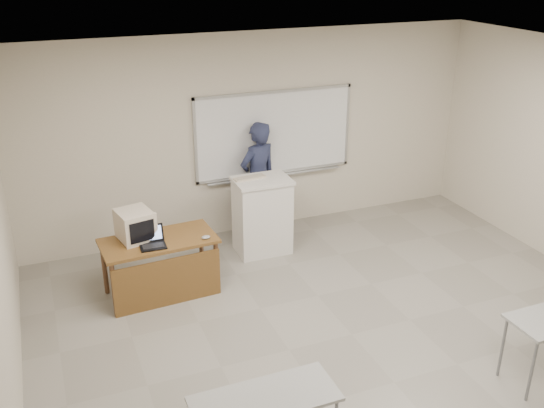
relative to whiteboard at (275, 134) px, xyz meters
name	(u,v)px	position (x,y,z in m)	size (l,w,h in m)	color
floor	(394,383)	(-0.30, -3.97, -1.49)	(7.00, 8.00, 0.01)	gray
whiteboard	(275,134)	(0.00, 0.00, 0.00)	(2.48, 0.10, 1.31)	white
instructor_desk	(161,259)	(-2.10, -1.48, -0.94)	(1.40, 0.70, 0.75)	brown
podium	(262,215)	(-0.50, -0.77, -0.92)	(0.78, 0.57, 1.11)	white
crt_monitor	(135,225)	(-2.35, -1.24, -0.55)	(0.41, 0.45, 0.38)	beige
laptop	(152,241)	(-2.20, -1.49, -0.68)	(0.31, 0.28, 0.23)	black
mouse	(206,237)	(-1.55, -1.57, -0.71)	(0.11, 0.07, 0.04)	#9B9EA2
keyboard	(250,178)	(-0.65, -0.69, -0.36)	(0.45, 0.15, 0.02)	beige
presenter	(258,179)	(-0.33, -0.15, -0.61)	(0.64, 0.42, 1.74)	black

